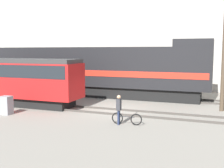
# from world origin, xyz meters

# --- Properties ---
(ground_plane) EXTENTS (120.00, 120.00, 0.00)m
(ground_plane) POSITION_xyz_m (0.00, 0.00, 0.00)
(ground_plane) COLOR gray
(track_near) EXTENTS (60.00, 1.50, 0.14)m
(track_near) POSITION_xyz_m (0.00, -0.73, 0.07)
(track_near) COLOR #47423D
(track_near) RESTS_ON ground
(track_far) EXTENTS (60.00, 1.51, 0.14)m
(track_far) POSITION_xyz_m (0.00, 5.43, 0.07)
(track_far) COLOR #47423D
(track_far) RESTS_ON ground
(building_backdrop) EXTENTS (42.89, 6.00, 11.43)m
(building_backdrop) POSITION_xyz_m (0.00, 14.57, 5.71)
(building_backdrop) COLOR #B7B2A8
(building_backdrop) RESTS_ON ground
(freight_locomotive) EXTENTS (20.53, 3.04, 5.04)m
(freight_locomotive) POSITION_xyz_m (-3.66, 5.43, 2.34)
(freight_locomotive) COLOR black
(freight_locomotive) RESTS_ON ground
(streetcar) EXTENTS (10.79, 2.54, 3.53)m
(streetcar) POSITION_xyz_m (-7.75, -0.73, 2.02)
(streetcar) COLOR black
(streetcar) RESTS_ON ground
(bicycle) EXTENTS (1.75, 0.44, 0.72)m
(bicycle) POSITION_xyz_m (2.12, -3.36, 0.33)
(bicycle) COLOR black
(bicycle) RESTS_ON ground
(person) EXTENTS (0.24, 0.37, 1.68)m
(person) POSITION_xyz_m (1.71, -3.54, 1.02)
(person) COLOR #232D4C
(person) RESTS_ON ground
(utility_pole_left) EXTENTS (0.29, 0.29, 7.69)m
(utility_pole_left) POSITION_xyz_m (7.17, 2.35, 3.85)
(utility_pole_left) COLOR #4C3D2D
(utility_pole_left) RESTS_ON ground
(signal_box) EXTENTS (0.70, 0.60, 1.20)m
(signal_box) POSITION_xyz_m (-6.00, -3.70, 0.60)
(signal_box) COLOR gray
(signal_box) RESTS_ON ground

